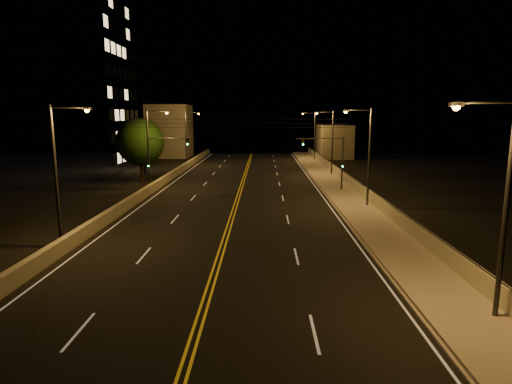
{
  "coord_description": "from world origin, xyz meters",
  "views": [
    {
      "loc": [
        2.54,
        -13.54,
        8.15
      ],
      "look_at": [
        2.0,
        18.0,
        2.5
      ],
      "focal_mm": 30.0,
      "sensor_mm": 36.0,
      "label": 1
    }
  ],
  "objects_px": {
    "streetlight_5": "(151,144)",
    "tree_1": "(144,142)",
    "streetlight_1": "(366,151)",
    "traffic_signal_right": "(333,157)",
    "streetlight_4": "(60,166)",
    "tree_0": "(140,142)",
    "streetlight_2": "(330,139)",
    "building_tower": "(45,84)",
    "streetlight_3": "(313,133)",
    "traffic_signal_left": "(158,157)",
    "streetlight_0": "(500,197)",
    "streetlight_6": "(187,135)"
  },
  "relations": [
    {
      "from": "streetlight_3",
      "to": "building_tower",
      "type": "distance_m",
      "value": 44.47
    },
    {
      "from": "streetlight_6",
      "to": "streetlight_1",
      "type": "bearing_deg",
      "value": -56.92
    },
    {
      "from": "streetlight_5",
      "to": "streetlight_6",
      "type": "xyz_separation_m",
      "value": [
        0.0,
        23.18,
        0.0
      ]
    },
    {
      "from": "streetlight_0",
      "to": "streetlight_1",
      "type": "relative_size",
      "value": 1.0
    },
    {
      "from": "streetlight_3",
      "to": "tree_1",
      "type": "xyz_separation_m",
      "value": [
        -25.69,
        -17.94,
        -0.56
      ]
    },
    {
      "from": "streetlight_3",
      "to": "tree_1",
      "type": "distance_m",
      "value": 31.34
    },
    {
      "from": "streetlight_5",
      "to": "tree_1",
      "type": "height_order",
      "value": "streetlight_5"
    },
    {
      "from": "streetlight_4",
      "to": "traffic_signal_left",
      "type": "xyz_separation_m",
      "value": [
        1.13,
        19.88,
        -1.32
      ]
    },
    {
      "from": "traffic_signal_left",
      "to": "streetlight_5",
      "type": "bearing_deg",
      "value": 127.63
    },
    {
      "from": "building_tower",
      "to": "tree_1",
      "type": "height_order",
      "value": "building_tower"
    },
    {
      "from": "traffic_signal_left",
      "to": "tree_1",
      "type": "bearing_deg",
      "value": 110.94
    },
    {
      "from": "streetlight_6",
      "to": "traffic_signal_right",
      "type": "xyz_separation_m",
      "value": [
        19.89,
        -24.64,
        -1.32
      ]
    },
    {
      "from": "streetlight_6",
      "to": "tree_1",
      "type": "xyz_separation_m",
      "value": [
        -4.27,
        -10.53,
        -0.56
      ]
    },
    {
      "from": "traffic_signal_right",
      "to": "tree_1",
      "type": "distance_m",
      "value": 28.0
    },
    {
      "from": "streetlight_4",
      "to": "tree_0",
      "type": "xyz_separation_m",
      "value": [
        -2.66,
        26.62,
        -0.13
      ]
    },
    {
      "from": "streetlight_6",
      "to": "traffic_signal_left",
      "type": "height_order",
      "value": "streetlight_6"
    },
    {
      "from": "building_tower",
      "to": "tree_0",
      "type": "height_order",
      "value": "building_tower"
    },
    {
      "from": "tree_0",
      "to": "streetlight_0",
      "type": "bearing_deg",
      "value": -56.46
    },
    {
      "from": "streetlight_2",
      "to": "streetlight_4",
      "type": "relative_size",
      "value": 1.0
    },
    {
      "from": "streetlight_0",
      "to": "streetlight_2",
      "type": "xyz_separation_m",
      "value": [
        0.0,
        41.63,
        0.0
      ]
    },
    {
      "from": "streetlight_0",
      "to": "streetlight_1",
      "type": "xyz_separation_m",
      "value": [
        0.0,
        21.34,
        0.0
      ]
    },
    {
      "from": "traffic_signal_left",
      "to": "streetlight_0",
      "type": "bearing_deg",
      "value": -55.56
    },
    {
      "from": "streetlight_5",
      "to": "building_tower",
      "type": "distance_m",
      "value": 29.28
    },
    {
      "from": "streetlight_2",
      "to": "streetlight_6",
      "type": "bearing_deg",
      "value": 149.54
    },
    {
      "from": "streetlight_0",
      "to": "streetlight_6",
      "type": "relative_size",
      "value": 1.0
    },
    {
      "from": "streetlight_5",
      "to": "tree_0",
      "type": "relative_size",
      "value": 1.12
    },
    {
      "from": "streetlight_1",
      "to": "streetlight_3",
      "type": "height_order",
      "value": "same"
    },
    {
      "from": "streetlight_1",
      "to": "building_tower",
      "type": "xyz_separation_m",
      "value": [
        -42.24,
        28.78,
        7.82
      ]
    },
    {
      "from": "traffic_signal_right",
      "to": "streetlight_2",
      "type": "bearing_deg",
      "value": 82.76
    },
    {
      "from": "streetlight_2",
      "to": "tree_1",
      "type": "xyz_separation_m",
      "value": [
        -25.69,
        2.07,
        -0.56
      ]
    },
    {
      "from": "building_tower",
      "to": "tree_0",
      "type": "relative_size",
      "value": 3.43
    },
    {
      "from": "streetlight_4",
      "to": "streetlight_6",
      "type": "distance_m",
      "value": 44.52
    },
    {
      "from": "streetlight_5",
      "to": "traffic_signal_right",
      "type": "relative_size",
      "value": 1.48
    },
    {
      "from": "streetlight_1",
      "to": "streetlight_5",
      "type": "height_order",
      "value": "same"
    },
    {
      "from": "streetlight_4",
      "to": "tree_1",
      "type": "xyz_separation_m",
      "value": [
        -4.27,
        34.0,
        -0.56
      ]
    },
    {
      "from": "streetlight_0",
      "to": "tree_1",
      "type": "relative_size",
      "value": 1.22
    },
    {
      "from": "streetlight_1",
      "to": "tree_1",
      "type": "height_order",
      "value": "streetlight_1"
    },
    {
      "from": "tree_0",
      "to": "streetlight_5",
      "type": "bearing_deg",
      "value": -63.23
    },
    {
      "from": "streetlight_1",
      "to": "building_tower",
      "type": "relative_size",
      "value": 0.33
    },
    {
      "from": "streetlight_5",
      "to": "tree_1",
      "type": "relative_size",
      "value": 1.22
    },
    {
      "from": "building_tower",
      "to": "streetlight_2",
      "type": "bearing_deg",
      "value": -11.35
    },
    {
      "from": "streetlight_4",
      "to": "building_tower",
      "type": "relative_size",
      "value": 0.33
    },
    {
      "from": "streetlight_0",
      "to": "streetlight_5",
      "type": "distance_m",
      "value": 37.73
    },
    {
      "from": "streetlight_4",
      "to": "traffic_signal_right",
      "type": "relative_size",
      "value": 1.48
    },
    {
      "from": "streetlight_2",
      "to": "streetlight_3",
      "type": "distance_m",
      "value": 20.02
    },
    {
      "from": "streetlight_0",
      "to": "streetlight_1",
      "type": "bearing_deg",
      "value": 90.0
    },
    {
      "from": "streetlight_1",
      "to": "traffic_signal_right",
      "type": "height_order",
      "value": "streetlight_1"
    },
    {
      "from": "streetlight_1",
      "to": "streetlight_3",
      "type": "relative_size",
      "value": 1.0
    },
    {
      "from": "streetlight_2",
      "to": "tree_0",
      "type": "bearing_deg",
      "value": -167.59
    },
    {
      "from": "streetlight_2",
      "to": "streetlight_4",
      "type": "xyz_separation_m",
      "value": [
        -21.42,
        -31.92,
        0.0
      ]
    }
  ]
}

